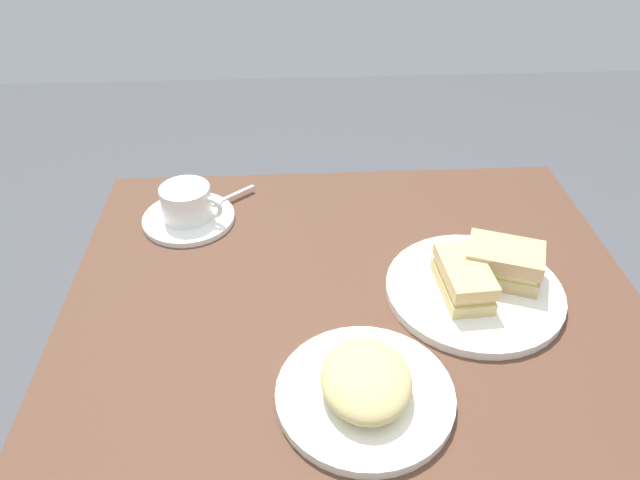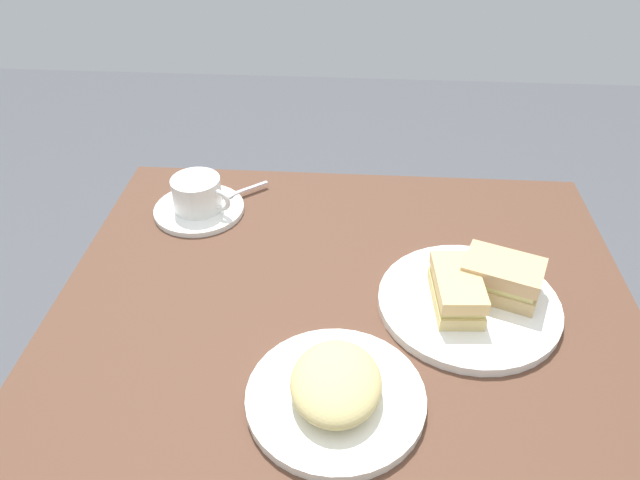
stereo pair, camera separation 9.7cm
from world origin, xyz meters
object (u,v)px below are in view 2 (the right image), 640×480
at_px(sandwich_back, 501,277).
at_px(side_plate, 336,397).
at_px(spoon, 237,192).
at_px(sandwich_plate, 468,304).
at_px(coffee_cup, 198,193).
at_px(sandwich_front, 457,289).
at_px(coffee_saucer, 199,209).

bearing_deg(sandwich_back, side_plate, -48.53).
bearing_deg(spoon, sandwich_plate, 55.67).
distance_m(sandwich_back, coffee_cup, 0.54).
height_order(sandwich_plate, spoon, spoon).
relative_size(sandwich_front, coffee_cup, 1.11).
xyz_separation_m(sandwich_back, side_plate, (0.21, -0.23, -0.03)).
distance_m(sandwich_plate, coffee_cup, 0.51).
relative_size(coffee_saucer, coffee_cup, 1.47).
xyz_separation_m(coffee_cup, spoon, (-0.05, 0.06, -0.03)).
relative_size(sandwich_back, coffee_saucer, 0.81).
height_order(sandwich_plate, sandwich_back, sandwich_back).
xyz_separation_m(sandwich_plate, coffee_saucer, (-0.22, -0.46, -0.00)).
distance_m(sandwich_plate, sandwich_back, 0.06).
bearing_deg(sandwich_front, side_plate, -42.90).
bearing_deg(sandwich_back, spoon, -119.36).
distance_m(spoon, side_plate, 0.50).
distance_m(coffee_cup, side_plate, 0.49).
xyz_separation_m(coffee_saucer, coffee_cup, (0.00, 0.00, 0.04)).
relative_size(sandwich_back, side_plate, 0.58).
distance_m(coffee_saucer, coffee_cup, 0.04).
relative_size(sandwich_plate, sandwich_front, 2.19).
xyz_separation_m(coffee_cup, side_plate, (0.40, 0.27, -0.03)).
relative_size(sandwich_plate, spoon, 3.19).
bearing_deg(coffee_cup, spoon, 130.34).
relative_size(coffee_cup, spoon, 1.32).
distance_m(sandwich_front, coffee_cup, 0.49).
height_order(sandwich_front, sandwich_back, sandwich_back).
height_order(sandwich_front, coffee_cup, coffee_cup).
height_order(sandwich_back, spoon, sandwich_back).
height_order(sandwich_back, coffee_saucer, sandwich_back).
relative_size(sandwich_back, spoon, 1.56).
xyz_separation_m(sandwich_front, sandwich_back, (-0.03, 0.07, 0.00)).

